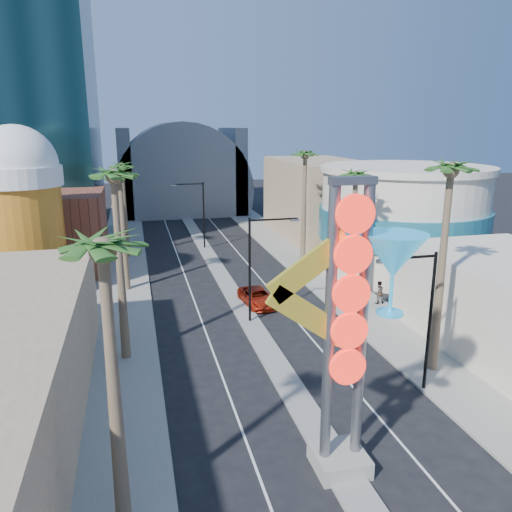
# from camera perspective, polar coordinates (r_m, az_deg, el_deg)

# --- Properties ---
(sidewalk_west) EXTENTS (5.00, 100.00, 0.15)m
(sidewalk_west) POSITION_cam_1_polar(r_m,az_deg,el_deg) (51.23, -15.02, -2.04)
(sidewalk_west) COLOR gray
(sidewalk_west) RESTS_ON ground
(sidewalk_east) EXTENTS (5.00, 100.00, 0.15)m
(sidewalk_east) POSITION_cam_1_polar(r_m,az_deg,el_deg) (54.09, 5.50, -0.71)
(sidewalk_east) COLOR gray
(sidewalk_east) RESTS_ON ground
(median) EXTENTS (1.60, 84.00, 0.15)m
(median) POSITION_cam_1_polar(r_m,az_deg,el_deg) (54.67, -5.00, -0.53)
(median) COLOR gray
(median) RESTS_ON ground
(brick_filler_west) EXTENTS (10.00, 10.00, 8.00)m
(brick_filler_west) POSITION_cam_1_polar(r_m,az_deg,el_deg) (53.80, -22.19, 2.47)
(brick_filler_west) COLOR brown
(brick_filler_west) RESTS_ON ground
(filler_east) EXTENTS (10.00, 20.00, 10.00)m
(filler_east) POSITION_cam_1_polar(r_m,az_deg,el_deg) (67.27, 7.21, 6.56)
(filler_east) COLOR #8F7F5C
(filler_east) RESTS_ON ground
(beer_mug) EXTENTS (7.00, 7.00, 14.50)m
(beer_mug) POSITION_cam_1_polar(r_m,az_deg,el_deg) (45.56, -25.25, 5.05)
(beer_mug) COLOR #C16419
(beer_mug) RESTS_ON ground
(turquoise_building) EXTENTS (16.60, 16.60, 10.60)m
(turquoise_building) POSITION_cam_1_polar(r_m,az_deg,el_deg) (52.02, 16.37, 3.99)
(turquoise_building) COLOR beige
(turquoise_building) RESTS_ON ground
(canopy) EXTENTS (22.00, 16.00, 22.00)m
(canopy) POSITION_cam_1_polar(r_m,az_deg,el_deg) (87.11, -8.58, 7.89)
(canopy) COLOR slate
(canopy) RESTS_ON ground
(neon_sign) EXTENTS (6.53, 2.60, 12.55)m
(neon_sign) POSITION_cam_1_polar(r_m,az_deg,el_deg) (20.49, 12.46, -5.85)
(neon_sign) COLOR gray
(neon_sign) RESTS_ON ground
(streetlight_0) EXTENTS (3.79, 0.25, 8.00)m
(streetlight_0) POSITION_cam_1_polar(r_m,az_deg,el_deg) (36.46, 0.11, -0.41)
(streetlight_0) COLOR black
(streetlight_0) RESTS_ON ground
(streetlight_1) EXTENTS (3.79, 0.25, 8.00)m
(streetlight_1) POSITION_cam_1_polar(r_m,az_deg,el_deg) (59.40, -6.53, 5.39)
(streetlight_1) COLOR black
(streetlight_1) RESTS_ON ground
(streetlight_2) EXTENTS (3.45, 0.25, 8.00)m
(streetlight_2) POSITION_cam_1_polar(r_m,az_deg,el_deg) (28.23, 18.55, -5.86)
(streetlight_2) COLOR black
(streetlight_2) RESTS_ON ground
(palm_0) EXTENTS (2.40, 2.40, 11.70)m
(palm_0) POSITION_cam_1_polar(r_m,az_deg,el_deg) (16.80, -16.98, -1.30)
(palm_0) COLOR brown
(palm_0) RESTS_ON ground
(palm_1) EXTENTS (2.40, 2.40, 12.70)m
(palm_1) POSITION_cam_1_polar(r_m,az_deg,el_deg) (30.39, -15.88, 7.43)
(palm_1) COLOR brown
(palm_1) RESTS_ON ground
(palm_2) EXTENTS (2.40, 2.40, 11.20)m
(palm_2) POSITION_cam_1_polar(r_m,az_deg,el_deg) (44.45, -15.26, 7.86)
(palm_2) COLOR brown
(palm_2) RESTS_ON ground
(palm_3) EXTENTS (2.40, 2.40, 11.20)m
(palm_3) POSITION_cam_1_polar(r_m,az_deg,el_deg) (56.39, -15.05, 9.22)
(palm_3) COLOR brown
(palm_3) RESTS_ON ground
(palm_5) EXTENTS (2.40, 2.40, 13.20)m
(palm_5) POSITION_cam_1_polar(r_m,az_deg,el_deg) (29.67, 21.27, 7.70)
(palm_5) COLOR brown
(palm_5) RESTS_ON ground
(palm_6) EXTENTS (2.40, 2.40, 11.70)m
(palm_6) POSITION_cam_1_polar(r_m,az_deg,el_deg) (40.18, 11.31, 8.06)
(palm_6) COLOR brown
(palm_6) RESTS_ON ground
(palm_7) EXTENTS (2.40, 2.40, 12.70)m
(palm_7) POSITION_cam_1_polar(r_m,az_deg,el_deg) (51.18, 5.63, 10.64)
(palm_7) COLOR brown
(palm_7) RESTS_ON ground
(red_pickup) EXTENTS (2.72, 5.08, 1.36)m
(red_pickup) POSITION_cam_1_polar(r_m,az_deg,el_deg) (41.18, 0.19, -4.73)
(red_pickup) COLOR #B3230D
(red_pickup) RESTS_ON ground
(pedestrian_b) EXTENTS (0.98, 0.79, 1.91)m
(pedestrian_b) POSITION_cam_1_polar(r_m,az_deg,el_deg) (42.27, 13.83, -4.05)
(pedestrian_b) COLOR gray
(pedestrian_b) RESTS_ON sidewalk_east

